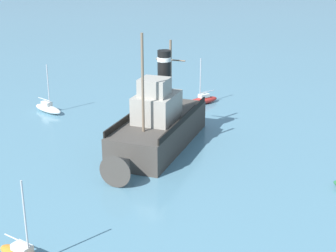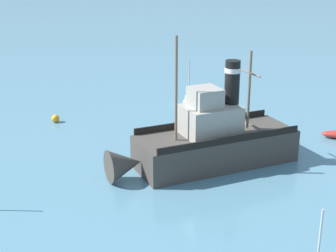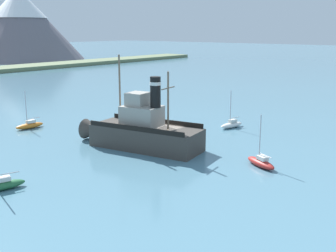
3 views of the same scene
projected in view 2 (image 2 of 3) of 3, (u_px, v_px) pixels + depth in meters
ground_plane at (233, 154)px, 40.59m from camera, size 600.00×600.00×0.00m
old_tugboat at (209, 142)px, 38.10m from camera, size 6.37×14.76×9.90m
sailboat_white at (189, 103)px, 52.32m from camera, size 3.94×1.83×4.90m
mooring_buoy at (56, 118)px, 47.91m from camera, size 0.74×0.74×0.74m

